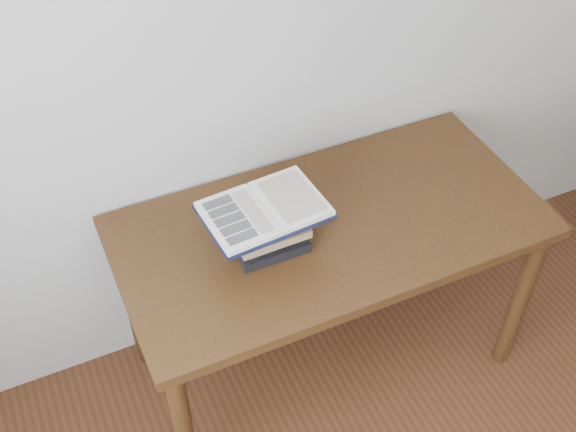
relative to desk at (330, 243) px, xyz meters
name	(u,v)px	position (x,y,z in m)	size (l,w,h in m)	color
desk	(330,243)	(0.00, 0.00, 0.00)	(1.41, 0.70, 0.75)	#432710
book_stack	(267,227)	(-0.23, 0.00, 0.17)	(0.24, 0.19, 0.15)	black
open_book	(264,210)	(-0.24, -0.01, 0.26)	(0.38, 0.28, 0.03)	black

